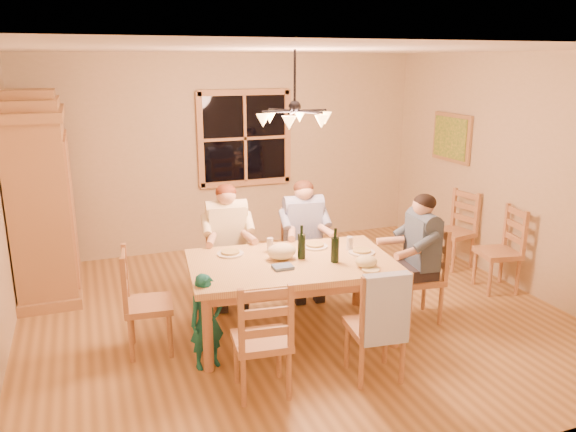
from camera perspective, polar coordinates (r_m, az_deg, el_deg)
name	(u,v)px	position (r m, az deg, el deg)	size (l,w,h in m)	color
floor	(294,314)	(6.04, 0.62, -9.95)	(5.50, 5.50, 0.00)	olive
ceiling	(295,49)	(5.46, 0.70, 16.60)	(5.50, 5.00, 0.02)	white
wall_back	(231,153)	(7.94, -5.85, 6.39)	(5.50, 0.02, 2.70)	#C1AF88
wall_right	(515,172)	(7.04, 22.10, 4.17)	(0.02, 5.00, 2.70)	#C1AF88
window	(245,138)	(7.93, -4.41, 7.87)	(1.30, 0.06, 1.30)	black
painting	(451,138)	(7.90, 16.26, 7.64)	(0.06, 0.78, 0.64)	#A47747
chandelier	(295,117)	(5.48, 0.68, 10.07)	(0.77, 0.68, 0.71)	black
armoire	(43,203)	(6.88, -23.66, 1.26)	(0.66, 1.40, 2.30)	#A47747
dining_table	(292,270)	(5.38, 0.37, -5.54)	(2.05, 1.38, 0.76)	tan
chair_far_left	(228,276)	(6.26, -6.07, -6.07)	(0.48, 0.46, 0.99)	#AA7D4B
chair_far_right	(303,269)	(6.43, 1.56, -5.41)	(0.48, 0.46, 0.99)	#AA7D4B
chair_near_left	(262,358)	(4.63, -2.67, -14.17)	(0.48, 0.46, 0.99)	#AA7D4B
chair_near_right	(374,343)	(4.89, 8.76, -12.65)	(0.48, 0.46, 0.99)	#AA7D4B
chair_end_left	(150,320)	(5.38, -13.85, -10.23)	(0.46, 0.48, 0.99)	#AA7D4B
chair_end_right	(418,292)	(5.98, 13.03, -7.48)	(0.46, 0.48, 0.99)	#AA7D4B
adult_woman	(227,229)	(6.09, -6.21, -1.35)	(0.42, 0.46, 0.87)	#F1EBBA
adult_plaid_man	(304,224)	(6.26, 1.60, -0.80)	(0.42, 0.46, 0.87)	#38529C
adult_slate_man	(421,242)	(5.79, 13.35, -2.57)	(0.46, 0.42, 0.87)	#405267
towel	(386,309)	(4.56, 9.90, -9.30)	(0.38, 0.10, 0.58)	#B5CEF6
wine_bottle_a	(302,242)	(5.36, 1.39, -2.66)	(0.08, 0.08, 0.33)	black
wine_bottle_b	(335,245)	(5.28, 4.80, -2.99)	(0.08, 0.08, 0.33)	black
plate_woman	(230,254)	(5.54, -5.87, -3.84)	(0.26, 0.26, 0.02)	white
plate_plaid	(315,246)	(5.73, 2.76, -3.10)	(0.26, 0.26, 0.02)	white
plate_slate	(362,252)	(5.60, 7.50, -3.68)	(0.26, 0.26, 0.02)	white
wine_glass_a	(270,245)	(5.58, -1.85, -2.94)	(0.06, 0.06, 0.14)	silver
wine_glass_b	(350,243)	(5.66, 6.28, -2.79)	(0.06, 0.06, 0.14)	silver
cap	(366,261)	(5.22, 7.96, -4.60)	(0.20, 0.20, 0.11)	beige
napkin	(283,267)	(5.15, -0.54, -5.20)	(0.18, 0.14, 0.03)	slate
cloth_bundle	(282,251)	(5.37, -0.66, -3.62)	(0.28, 0.22, 0.15)	beige
child	(207,321)	(4.96, -8.24, -10.56)	(0.31, 0.20, 0.86)	#176B67
chair_spare_front	(496,265)	(6.98, 20.41, -4.70)	(0.49, 0.51, 0.99)	#AA7D4B
chair_spare_back	(452,244)	(7.59, 16.36, -2.73)	(0.50, 0.51, 0.99)	#AA7D4B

